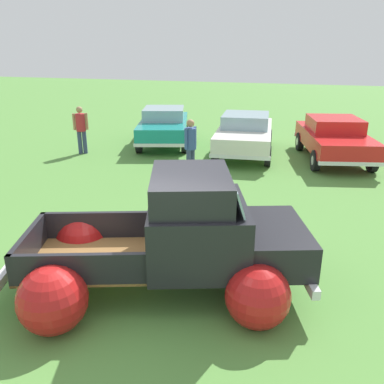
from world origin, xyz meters
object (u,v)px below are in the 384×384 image
Objects in this scene: show_car_1 at (245,133)px; show_car_2 at (334,137)px; spectator_1 at (191,144)px; vintage_pickup_truck at (180,245)px; spectator_0 at (81,127)px; show_car_0 at (164,125)px.

show_car_1 is 3.03m from show_car_2.
show_car_2 is (3.03, 0.12, -0.00)m from show_car_1.
spectator_1 is (-1.06, -3.11, 0.19)m from show_car_1.
vintage_pickup_truck reaches higher than spectator_1.
vintage_pickup_truck is 9.47m from spectator_0.
vintage_pickup_truck reaches higher than show_car_2.
spectator_1 is (-1.65, 5.70, 0.22)m from vintage_pickup_truck.
spectator_1 reaches higher than show_car_1.
spectator_1 is (2.28, -3.68, 0.19)m from show_car_0.
show_car_0 is 6.38m from show_car_2.
spectator_1 is (4.58, -1.41, 0.00)m from spectator_0.
spectator_0 is at bearing -91.62° from show_car_2.
spectator_0 is 1.00× the size of spectator_1.
show_car_1 is 3.29m from spectator_1.
show_car_0 is 3.38m from show_car_1.
spectator_1 reaches higher than spectator_0.
show_car_2 is at bearing -122.60° from spectator_1.
show_car_1 is 5.89m from spectator_0.
show_car_1 is 2.70× the size of spectator_0.
spectator_0 is (-6.24, 7.12, 0.21)m from vintage_pickup_truck.
spectator_1 reaches higher than show_car_0.
vintage_pickup_truck is 8.84m from show_car_1.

